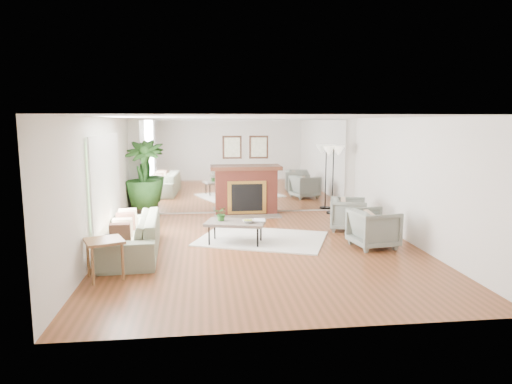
{
  "coord_description": "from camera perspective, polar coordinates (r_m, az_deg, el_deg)",
  "views": [
    {
      "loc": [
        -1.13,
        -8.44,
        2.43
      ],
      "look_at": [
        -0.06,
        0.6,
        1.01
      ],
      "focal_mm": 32.0,
      "sensor_mm": 36.0,
      "label": 1
    }
  ],
  "objects": [
    {
      "name": "potted_ficus",
      "position": [
        11.72,
        -13.92,
        1.82
      ],
      "size": [
        1.02,
        1.02,
        1.95
      ],
      "color": "black",
      "rests_on": "ground"
    },
    {
      "name": "tabletop_plant",
      "position": [
        9.1,
        -4.32,
        -2.71
      ],
      "size": [
        0.32,
        0.3,
        0.29
      ],
      "primitive_type": "imported",
      "rotation": [
        0.0,
        0.0,
        -0.34
      ],
      "color": "#285A21",
      "rests_on": "coffee_table"
    },
    {
      "name": "wall_left",
      "position": [
        8.73,
        -19.0,
        0.63
      ],
      "size": [
        0.02,
        7.0,
        2.5
      ],
      "primitive_type": "cube",
      "color": "silver",
      "rests_on": "ground"
    },
    {
      "name": "wall_back",
      "position": [
        12.05,
        -1.34,
        3.26
      ],
      "size": [
        6.0,
        0.02,
        2.5
      ],
      "primitive_type": "cube",
      "color": "silver",
      "rests_on": "ground"
    },
    {
      "name": "fruit_bowl",
      "position": [
        8.92,
        -1.0,
        -3.68
      ],
      "size": [
        0.25,
        0.25,
        0.06
      ],
      "primitive_type": "imported",
      "rotation": [
        0.0,
        0.0,
        0.1
      ],
      "color": "olive",
      "rests_on": "coffee_table"
    },
    {
      "name": "fireplace",
      "position": [
        11.89,
        -1.23,
        0.32
      ],
      "size": [
        1.85,
        0.83,
        2.05
      ],
      "color": "maroon",
      "rests_on": "ground"
    },
    {
      "name": "mirror_panel",
      "position": [
        12.03,
        -1.34,
        3.25
      ],
      "size": [
        5.4,
        0.04,
        2.4
      ],
      "primitive_type": "cube",
      "color": "silver",
      "rests_on": "wall_back"
    },
    {
      "name": "armchair_front",
      "position": [
        9.14,
        14.5,
        -4.42
      ],
      "size": [
        0.93,
        0.92,
        0.74
      ],
      "primitive_type": "imported",
      "rotation": [
        0.0,
        0.0,
        1.73
      ],
      "color": "slate",
      "rests_on": "ground"
    },
    {
      "name": "area_rug",
      "position": [
        9.5,
        0.75,
        -5.85
      ],
      "size": [
        3.0,
        2.6,
        0.03
      ],
      "primitive_type": "cube",
      "rotation": [
        0.0,
        0.0,
        -0.37
      ],
      "color": "white",
      "rests_on": "ground"
    },
    {
      "name": "side_table",
      "position": [
        7.45,
        -18.42,
        -6.41
      ],
      "size": [
        0.71,
        0.71,
        0.62
      ],
      "rotation": [
        0.0,
        0.0,
        0.38
      ],
      "color": "olive",
      "rests_on": "ground"
    },
    {
      "name": "floor_lamp",
      "position": [
        12.07,
        9.66,
        4.43
      ],
      "size": [
        0.58,
        0.32,
        1.78
      ],
      "color": "black",
      "rests_on": "ground"
    },
    {
      "name": "wall_right",
      "position": [
        9.47,
        19.1,
        1.24
      ],
      "size": [
        0.02,
        7.0,
        2.5
      ],
      "primitive_type": "cube",
      "color": "silver",
      "rests_on": "ground"
    },
    {
      "name": "book",
      "position": [
        9.09,
        -0.28,
        -3.56
      ],
      "size": [
        0.26,
        0.33,
        0.02
      ],
      "primitive_type": "imported",
      "rotation": [
        0.0,
        0.0,
        -0.1
      ],
      "color": "olive",
      "rests_on": "coffee_table"
    },
    {
      "name": "window_panel",
      "position": [
        9.1,
        -18.32,
        1.62
      ],
      "size": [
        0.04,
        2.4,
        1.5
      ],
      "primitive_type": "cube",
      "color": "#B2E09E",
      "rests_on": "wall_left"
    },
    {
      "name": "ground",
      "position": [
        8.86,
        0.83,
        -7.03
      ],
      "size": [
        7.0,
        7.0,
        0.0
      ],
      "primitive_type": "plane",
      "color": "brown",
      "rests_on": "ground"
    },
    {
      "name": "sofa",
      "position": [
        8.71,
        -15.29,
        -5.22
      ],
      "size": [
        1.08,
        2.47,
        0.71
      ],
      "primitive_type": "imported",
      "rotation": [
        0.0,
        0.0,
        -1.51
      ],
      "color": "gray",
      "rests_on": "ground"
    },
    {
      "name": "coffee_table",
      "position": [
        9.06,
        -2.59,
        -3.93
      ],
      "size": [
        1.28,
        0.94,
        0.46
      ],
      "rotation": [
        0.0,
        0.0,
        -0.26
      ],
      "color": "#6C5F55",
      "rests_on": "ground"
    },
    {
      "name": "armchair_back",
      "position": [
        10.45,
        11.45,
        -2.72
      ],
      "size": [
        0.98,
        0.96,
        0.72
      ],
      "primitive_type": "imported",
      "rotation": [
        0.0,
        0.0,
        1.28
      ],
      "color": "slate",
      "rests_on": "ground"
    }
  ]
}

